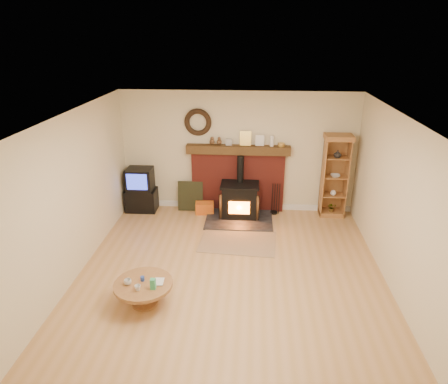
# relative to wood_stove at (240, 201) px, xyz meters

# --- Properties ---
(ground) EXTENTS (5.50, 5.50, 0.00)m
(ground) POSITION_rel_wood_stove_xyz_m (-0.06, -2.27, -0.36)
(ground) COLOR #B6864B
(ground) RESTS_ON ground
(room_shell) EXTENTS (5.02, 5.52, 2.61)m
(room_shell) POSITION_rel_wood_stove_xyz_m (-0.08, -2.18, 1.35)
(room_shell) COLOR beige
(room_shell) RESTS_ON ground
(chimney_breast) EXTENTS (2.20, 0.22, 1.78)m
(chimney_breast) POSITION_rel_wood_stove_xyz_m (-0.06, 0.39, 0.44)
(chimney_breast) COLOR maroon
(chimney_breast) RESTS_ON ground
(wood_stove) EXTENTS (1.40, 1.00, 1.30)m
(wood_stove) POSITION_rel_wood_stove_xyz_m (0.00, 0.00, 0.00)
(wood_stove) COLOR black
(wood_stove) RESTS_ON ground
(area_rug) EXTENTS (1.49, 1.08, 0.01)m
(area_rug) POSITION_rel_wood_stove_xyz_m (0.02, -1.11, -0.36)
(area_rug) COLOR brown
(area_rug) RESTS_ON ground
(tv_unit) EXTENTS (0.67, 0.48, 0.97)m
(tv_unit) POSITION_rel_wood_stove_xyz_m (-2.18, 0.19, 0.10)
(tv_unit) COLOR black
(tv_unit) RESTS_ON ground
(curio_cabinet) EXTENTS (0.57, 0.41, 1.78)m
(curio_cabinet) POSITION_rel_wood_stove_xyz_m (1.98, 0.28, 0.53)
(curio_cabinet) COLOR #975C31
(curio_cabinet) RESTS_ON ground
(firelog_box) EXTENTS (0.42, 0.29, 0.25)m
(firelog_box) POSITION_rel_wood_stove_xyz_m (-0.77, 0.13, -0.24)
(firelog_box) COLOR orange
(firelog_box) RESTS_ON ground
(leaning_painting) EXTENTS (0.55, 0.15, 0.66)m
(leaning_painting) POSITION_rel_wood_stove_xyz_m (-1.10, 0.28, -0.03)
(leaning_painting) COLOR black
(leaning_painting) RESTS_ON ground
(fire_tools) EXTENTS (0.19, 0.16, 0.70)m
(fire_tools) POSITION_rel_wood_stove_xyz_m (0.76, 0.23, -0.21)
(fire_tools) COLOR black
(fire_tools) RESTS_ON ground
(coffee_table) EXTENTS (0.85, 0.85, 0.53)m
(coffee_table) POSITION_rel_wood_stove_xyz_m (-1.27, -3.06, -0.06)
(coffee_table) COLOR brown
(coffee_table) RESTS_ON ground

